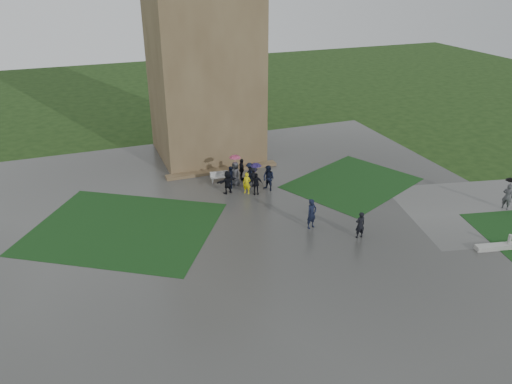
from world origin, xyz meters
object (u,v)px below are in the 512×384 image
object	(u,v)px
tower	(203,47)
bench	(219,177)
pedestrian_near	(360,225)
pedestrian_mid	(312,214)
pedestrian_path	(509,191)

from	to	relation	value
tower	bench	bearing A→B (deg)	-97.12
pedestrian_near	pedestrian_mid	bearing A→B (deg)	-44.50
pedestrian_path	pedestrian_mid	bearing A→B (deg)	170.56
tower	bench	size ratio (longest dim) A/B	12.78
pedestrian_mid	pedestrian_near	xyz separation A→B (m)	(2.18, -2.12, -0.12)
tower	pedestrian_path	bearing A→B (deg)	-47.18
pedestrian_near	bench	bearing A→B (deg)	-63.58
pedestrian_near	pedestrian_path	world-z (taller)	pedestrian_path
bench	pedestrian_mid	xyz separation A→B (m)	(3.35, -8.84, 0.56)
pedestrian_mid	tower	bearing A→B (deg)	81.44
bench	pedestrian_path	bearing A→B (deg)	-27.63
tower	bench	distance (m)	10.62
pedestrian_mid	pedestrian_near	world-z (taller)	pedestrian_mid
tower	pedestrian_near	world-z (taller)	tower
pedestrian_mid	pedestrian_path	xyz separation A→B (m)	(13.46, -2.24, 0.32)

